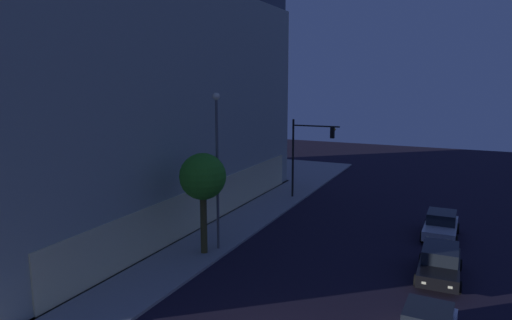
{
  "coord_description": "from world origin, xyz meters",
  "views": [
    {
      "loc": [
        -13.38,
        -5.69,
        9.96
      ],
      "look_at": [
        9.01,
        4.74,
        5.67
      ],
      "focal_mm": 31.76,
      "sensor_mm": 36.0,
      "label": 1
    }
  ],
  "objects_px": {
    "sidewalk_tree": "(203,178)",
    "car_silver": "(441,225)",
    "traffic_light_far_corner": "(307,147)",
    "street_lamp_sidewalk": "(217,154)",
    "car_black": "(440,262)",
    "modern_building": "(82,84)"
  },
  "relations": [
    {
      "from": "car_black",
      "to": "car_silver",
      "type": "relative_size",
      "value": 1.06
    },
    {
      "from": "sidewalk_tree",
      "to": "car_silver",
      "type": "relative_size",
      "value": 1.3
    },
    {
      "from": "modern_building",
      "to": "sidewalk_tree",
      "type": "relative_size",
      "value": 5.39
    },
    {
      "from": "sidewalk_tree",
      "to": "car_silver",
      "type": "distance_m",
      "value": 15.73
    },
    {
      "from": "modern_building",
      "to": "sidewalk_tree",
      "type": "xyz_separation_m",
      "value": [
        -4.66,
        -13.51,
        -5.15
      ]
    },
    {
      "from": "sidewalk_tree",
      "to": "car_black",
      "type": "xyz_separation_m",
      "value": [
        2.5,
        -12.58,
        -3.79
      ]
    },
    {
      "from": "car_silver",
      "to": "street_lamp_sidewalk",
      "type": "bearing_deg",
      "value": 124.3
    },
    {
      "from": "modern_building",
      "to": "street_lamp_sidewalk",
      "type": "distance_m",
      "value": 14.92
    },
    {
      "from": "modern_building",
      "to": "traffic_light_far_corner",
      "type": "relative_size",
      "value": 4.72
    },
    {
      "from": "sidewalk_tree",
      "to": "car_silver",
      "type": "xyz_separation_m",
      "value": [
        9.07,
        -12.29,
        -3.77
      ]
    },
    {
      "from": "street_lamp_sidewalk",
      "to": "sidewalk_tree",
      "type": "bearing_deg",
      "value": 157.22
    },
    {
      "from": "traffic_light_far_corner",
      "to": "street_lamp_sidewalk",
      "type": "xyz_separation_m",
      "value": [
        -13.51,
        0.87,
        1.27
      ]
    },
    {
      "from": "traffic_light_far_corner",
      "to": "car_black",
      "type": "relative_size",
      "value": 1.41
    },
    {
      "from": "car_silver",
      "to": "traffic_light_far_corner",
      "type": "bearing_deg",
      "value": 63.87
    },
    {
      "from": "car_silver",
      "to": "car_black",
      "type": "bearing_deg",
      "value": -177.5
    },
    {
      "from": "traffic_light_far_corner",
      "to": "car_black",
      "type": "bearing_deg",
      "value": -136.63
    },
    {
      "from": "traffic_light_far_corner",
      "to": "car_silver",
      "type": "height_order",
      "value": "traffic_light_far_corner"
    },
    {
      "from": "car_black",
      "to": "car_silver",
      "type": "distance_m",
      "value": 6.57
    },
    {
      "from": "traffic_light_far_corner",
      "to": "car_silver",
      "type": "bearing_deg",
      "value": -116.13
    },
    {
      "from": "traffic_light_far_corner",
      "to": "sidewalk_tree",
      "type": "xyz_separation_m",
      "value": [
        -14.47,
        1.27,
        0.05
      ]
    },
    {
      "from": "car_silver",
      "to": "sidewalk_tree",
      "type": "bearing_deg",
      "value": 126.41
    },
    {
      "from": "traffic_light_far_corner",
      "to": "car_black",
      "type": "distance_m",
      "value": 16.88
    }
  ]
}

